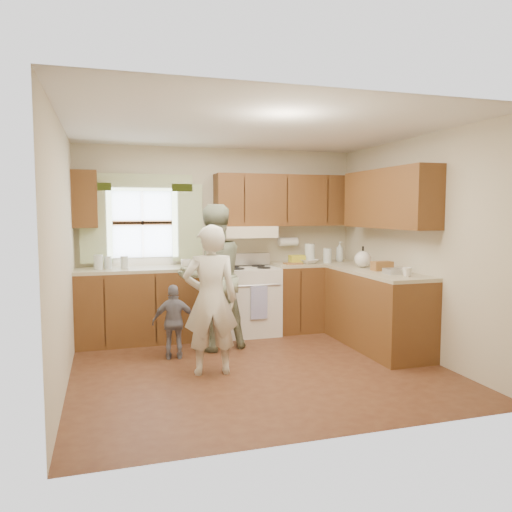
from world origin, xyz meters
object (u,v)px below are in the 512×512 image
object	(u,v)px
stove	(248,299)
woman_left	(211,300)
woman_right	(213,277)
child	(174,322)

from	to	relation	value
stove	woman_left	world-z (taller)	woman_left
stove	woman_right	distance (m)	0.93
woman_right	child	xyz separation A→B (m)	(-0.50, -0.28, -0.45)
woman_left	woman_right	bearing A→B (deg)	-97.47
woman_left	child	world-z (taller)	woman_left
woman_right	child	size ratio (longest dim) A/B	2.07
stove	child	world-z (taller)	stove
woman_right	child	distance (m)	0.72
woman_left	child	size ratio (longest dim) A/B	1.82
child	stove	bearing A→B (deg)	-134.29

